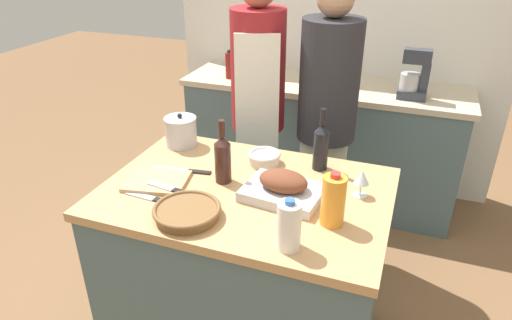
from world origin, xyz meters
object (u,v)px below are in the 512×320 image
object	(u,v)px
wine_glass_left	(362,178)
condiment_bottle_short	(233,58)
wine_bottle_green	(321,146)
milk_jug	(289,226)
wine_bottle_dark	(223,158)
knife_bread	(170,189)
roasting_pan	(283,188)
juice_jug	(333,200)
knife_chef	(183,171)
wicker_basket	(187,212)
mixing_bowl	(264,157)
stock_pot	(181,131)
condiment_bottle_tall	(229,65)
cutting_board	(157,181)
stand_mixer	(414,78)
person_cook_aproned	(258,106)
person_cook_guest	(327,117)
knife_paring	(151,198)
condiment_bottle_extra	(322,71)

from	to	relation	value
wine_glass_left	condiment_bottle_short	world-z (taller)	condiment_bottle_short
wine_bottle_green	milk_jug	bearing A→B (deg)	-87.14
wine_bottle_dark	knife_bread	xyz separation A→B (m)	(-0.17, -0.17, -0.09)
roasting_pan	wine_bottle_green	distance (m)	0.32
juice_jug	knife_chef	world-z (taller)	juice_jug
wicker_basket	juice_jug	xyz separation A→B (m)	(0.54, 0.16, 0.08)
wicker_basket	wine_bottle_dark	size ratio (longest dim) A/B	0.92
mixing_bowl	stock_pot	bearing A→B (deg)	174.22
mixing_bowl	wine_bottle_green	size ratio (longest dim) A/B	0.53
mixing_bowl	knife_chef	xyz separation A→B (m)	(-0.33, -0.20, -0.03)
knife_bread	roasting_pan	bearing A→B (deg)	15.93
mixing_bowl	knife_chef	bearing A→B (deg)	-148.28
condiment_bottle_tall	wine_glass_left	bearing A→B (deg)	-48.36
cutting_board	wine_bottle_dark	size ratio (longest dim) A/B	1.02
knife_bread	stand_mixer	world-z (taller)	stand_mixer
cutting_board	person_cook_aproned	world-z (taller)	person_cook_aproned
wine_bottle_dark	wine_glass_left	distance (m)	0.60
juice_jug	person_cook_guest	size ratio (longest dim) A/B	0.13
mixing_bowl	wine_bottle_green	world-z (taller)	wine_bottle_green
knife_bread	stock_pot	bearing A→B (deg)	112.51
person_cook_aproned	mixing_bowl	bearing A→B (deg)	-85.21
stand_mixer	person_cook_guest	xyz separation A→B (m)	(-0.44, -0.56, -0.11)
roasting_pan	knife_paring	xyz separation A→B (m)	(-0.51, -0.20, -0.04)
juice_jug	knife_paring	distance (m)	0.75
roasting_pan	wine_glass_left	bearing A→B (deg)	22.77
roasting_pan	cutting_board	bearing A→B (deg)	-172.01
stock_pot	person_cook_guest	bearing A→B (deg)	41.84
milk_jug	stand_mixer	world-z (taller)	stand_mixer
person_cook_guest	knife_paring	bearing A→B (deg)	-121.37
condiment_bottle_extra	condiment_bottle_short	bearing A→B (deg)	166.59
roasting_pan	person_cook_aproned	size ratio (longest dim) A/B	0.20
roasting_pan	condiment_bottle_tall	distance (m)	1.66
roasting_pan	wine_glass_left	distance (m)	0.33
milk_jug	person_cook_aproned	distance (m)	1.27
mixing_bowl	milk_jug	xyz separation A→B (m)	(0.29, -0.57, 0.06)
roasting_pan	wine_bottle_green	xyz separation A→B (m)	(0.09, 0.30, 0.07)
juice_jug	condiment_bottle_extra	distance (m)	1.68
knife_bread	person_cook_guest	size ratio (longest dim) A/B	0.13
mixing_bowl	knife_paring	distance (m)	0.57
wine_bottle_dark	person_cook_guest	xyz separation A→B (m)	(0.28, 0.84, -0.09)
stock_pot	stand_mixer	distance (m)	1.56
knife_paring	condiment_bottle_extra	world-z (taller)	condiment_bottle_extra
stock_pot	knife_bread	distance (m)	0.48
wicker_basket	person_cook_guest	bearing A→B (deg)	75.37
stock_pot	milk_jug	bearing A→B (deg)	-39.17
roasting_pan	mixing_bowl	world-z (taller)	roasting_pan
roasting_pan	cutting_board	distance (m)	0.56
roasting_pan	stock_pot	bearing A→B (deg)	154.38
wine_bottle_dark	condiment_bottle_short	world-z (taller)	wine_bottle_dark
knife_chef	knife_paring	size ratio (longest dim) A/B	1.30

